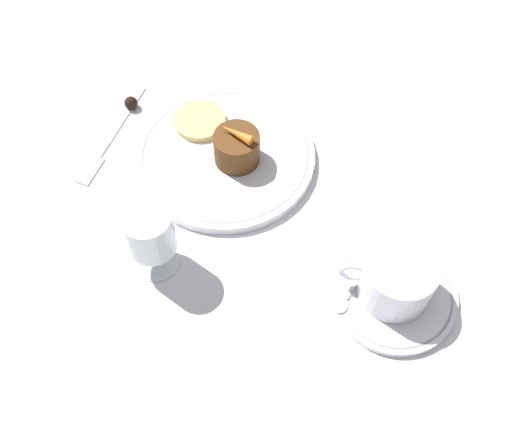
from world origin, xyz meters
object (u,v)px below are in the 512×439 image
(fork, at_px, (107,143))
(dessert_cake, at_px, (237,148))
(wine_glass, at_px, (150,235))
(coffee_cup, at_px, (397,278))
(dinner_plate, at_px, (225,156))

(fork, bearing_deg, dessert_cake, 177.16)
(wine_glass, distance_m, fork, 0.23)
(dessert_cake, bearing_deg, coffee_cup, 141.67)
(dinner_plate, distance_m, fork, 0.18)
(wine_glass, bearing_deg, coffee_cup, 179.47)
(dinner_plate, height_order, dessert_cake, dessert_cake)
(wine_glass, distance_m, dessert_cake, 0.19)
(dinner_plate, xyz_separation_m, wine_glass, (0.06, 0.18, 0.06))
(dinner_plate, height_order, coffee_cup, coffee_cup)
(dinner_plate, height_order, fork, dinner_plate)
(fork, bearing_deg, wine_glass, 123.46)
(coffee_cup, distance_m, wine_glass, 0.30)
(coffee_cup, bearing_deg, dinner_plate, -37.21)
(dinner_plate, xyz_separation_m, fork, (0.18, -0.00, -0.01))
(wine_glass, relative_size, fork, 0.55)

